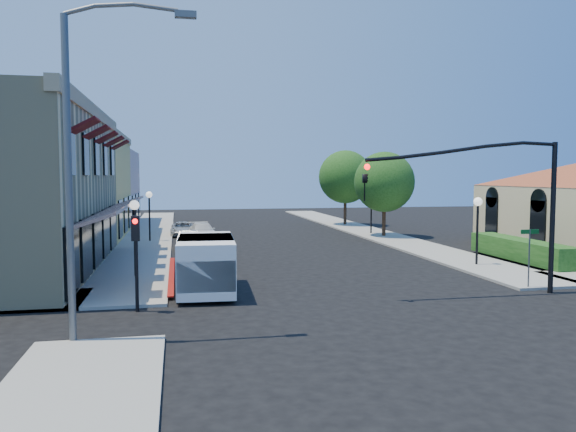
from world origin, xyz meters
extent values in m
plane|color=black|center=(0.00, 0.00, 0.00)|extent=(120.00, 120.00, 0.00)
cube|color=gray|center=(-8.75, 27.00, 0.06)|extent=(3.50, 50.00, 0.12)
cube|color=gray|center=(8.75, 27.00, 0.06)|extent=(3.50, 50.00, 0.12)
cube|color=maroon|center=(-6.90, 8.00, 0.00)|extent=(0.25, 10.00, 0.06)
cube|color=tan|center=(-10.65, 11.00, 7.80)|extent=(0.50, 18.20, 0.60)
cube|color=#561416|center=(-9.60, 11.00, 3.05)|extent=(1.75, 17.00, 0.67)
cube|color=#460E11|center=(-9.95, 4.00, 6.55)|extent=(1.02, 1.50, 0.60)
cube|color=#460E11|center=(-9.95, 7.40, 6.55)|extent=(1.02, 1.50, 0.60)
cube|color=#460E11|center=(-9.95, 10.80, 6.55)|extent=(1.02, 1.50, 0.60)
cube|color=#460E11|center=(-9.95, 14.20, 6.55)|extent=(1.02, 1.50, 0.60)
cube|color=#460E11|center=(-9.95, 17.60, 6.55)|extent=(1.02, 1.50, 0.60)
cube|color=black|center=(-10.45, 3.50, 1.60)|extent=(0.12, 2.60, 2.60)
cube|color=black|center=(-10.45, 6.90, 1.60)|extent=(0.12, 2.60, 2.60)
cube|color=black|center=(-10.45, 10.30, 1.60)|extent=(0.12, 2.60, 2.60)
cube|color=black|center=(-10.45, 13.70, 1.60)|extent=(0.12, 2.60, 2.60)
cube|color=black|center=(-10.45, 17.10, 1.60)|extent=(0.12, 2.60, 2.60)
cube|color=#E7CA67|center=(-15.50, 26.00, 3.80)|extent=(10.00, 12.00, 7.60)
cube|color=#CEA09C|center=(-15.50, 38.00, 3.50)|extent=(10.00, 12.00, 7.00)
cube|color=black|center=(14.45, 11.50, 1.80)|extent=(0.12, 1.40, 2.80)
cube|color=black|center=(14.45, 16.50, 1.80)|extent=(0.12, 1.40, 2.80)
cube|color=#184513|center=(11.70, 9.00, 0.00)|extent=(1.40, 8.00, 1.10)
cylinder|color=#372516|center=(8.80, 22.00, 1.05)|extent=(0.28, 0.28, 2.10)
sphere|color=#184513|center=(8.80, 22.00, 4.20)|extent=(4.56, 4.56, 4.56)
cylinder|color=#372516|center=(8.80, 32.00, 1.14)|extent=(0.28, 0.28, 2.27)
sphere|color=#184513|center=(8.80, 32.00, 4.55)|extent=(4.94, 4.94, 4.94)
cylinder|color=black|center=(8.00, 1.50, 3.00)|extent=(0.20, 0.20, 6.00)
cylinder|color=black|center=(4.10, 1.50, 5.60)|extent=(7.80, 0.14, 0.14)
imported|color=black|center=(0.20, 1.50, 4.70)|extent=(0.20, 0.16, 1.00)
sphere|color=#FF0C0C|center=(0.20, 1.32, 5.00)|extent=(0.22, 0.22, 0.22)
cylinder|color=black|center=(-8.00, 1.50, 1.50)|extent=(0.12, 0.12, 3.00)
cube|color=black|center=(-8.00, 1.35, 2.90)|extent=(0.28, 0.22, 0.85)
sphere|color=#FF0C0C|center=(-8.00, 1.23, 3.15)|extent=(0.18, 0.18, 0.18)
cylinder|color=#595B5E|center=(-9.50, -2.00, 4.50)|extent=(0.20, 0.20, 9.00)
cylinder|color=#595B5E|center=(-8.00, -2.00, 9.25)|extent=(3.00, 0.12, 0.12)
cube|color=#595B5E|center=(-6.30, -2.00, 9.15)|extent=(0.60, 0.25, 0.18)
cylinder|color=#595B5E|center=(7.50, 2.20, 1.25)|extent=(0.06, 0.06, 2.50)
cube|color=#0C591E|center=(7.50, 2.20, 2.40)|extent=(0.80, 0.04, 0.18)
cylinder|color=black|center=(-8.50, 8.00, 1.60)|extent=(0.12, 0.12, 3.20)
sphere|color=white|center=(-8.50, 8.00, 3.35)|extent=(0.44, 0.44, 0.44)
cylinder|color=black|center=(-8.50, 22.00, 1.60)|extent=(0.12, 0.12, 3.20)
sphere|color=white|center=(-8.50, 22.00, 3.35)|extent=(0.44, 0.44, 0.44)
cylinder|color=black|center=(8.50, 8.00, 1.60)|extent=(0.12, 0.12, 3.20)
sphere|color=white|center=(8.50, 8.00, 3.35)|extent=(0.44, 0.44, 0.44)
cylinder|color=black|center=(8.50, 24.00, 1.60)|extent=(0.12, 0.12, 3.20)
sphere|color=white|center=(8.50, 24.00, 3.35)|extent=(0.44, 0.44, 0.44)
cube|color=white|center=(-5.50, 4.27, 1.19)|extent=(2.38, 5.08, 2.04)
cube|color=white|center=(-5.60, 2.12, 1.08)|extent=(2.13, 0.78, 1.13)
cube|color=black|center=(-5.58, 2.52, 1.64)|extent=(1.93, 0.20, 1.02)
cube|color=black|center=(-5.48, 4.61, 1.70)|extent=(2.31, 3.04, 1.02)
cylinder|color=black|center=(-6.54, 2.62, 0.37)|extent=(0.32, 0.76, 0.75)
cylinder|color=black|center=(-6.38, 6.01, 0.37)|extent=(0.32, 0.76, 0.75)
cylinder|color=black|center=(-4.62, 2.53, 0.37)|extent=(0.32, 0.76, 0.75)
cylinder|color=black|center=(-4.46, 5.92, 0.37)|extent=(0.32, 0.76, 0.75)
imported|color=black|center=(-4.80, 11.49, 0.69)|extent=(1.68, 4.05, 1.37)
imported|color=#96989B|center=(-5.93, 18.30, 0.56)|extent=(1.57, 3.54, 1.13)
imported|color=silver|center=(-4.80, 23.02, 0.60)|extent=(2.15, 4.32, 1.21)
imported|color=#B1B3B6|center=(-6.20, 26.00, 0.54)|extent=(1.85, 3.90, 1.08)
camera|label=1|loc=(-6.61, -18.18, 4.69)|focal=35.00mm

